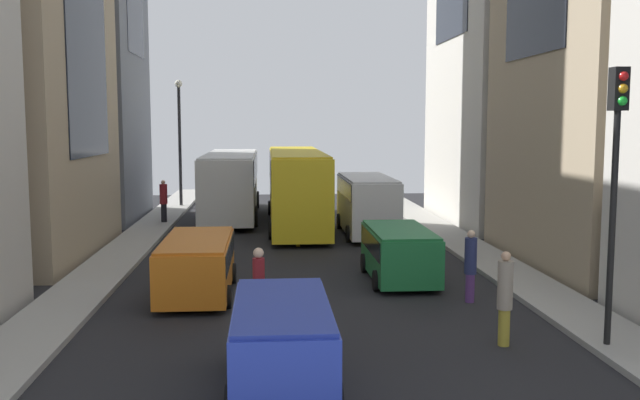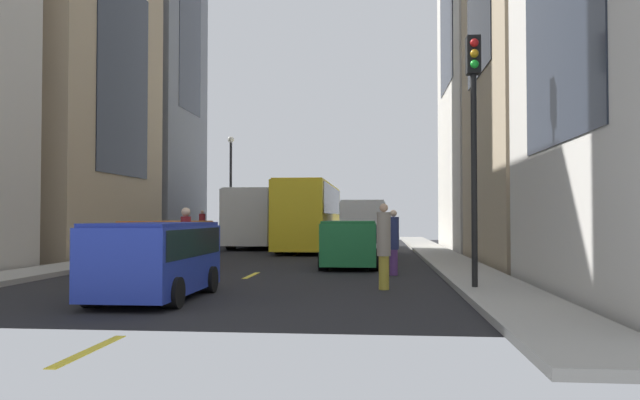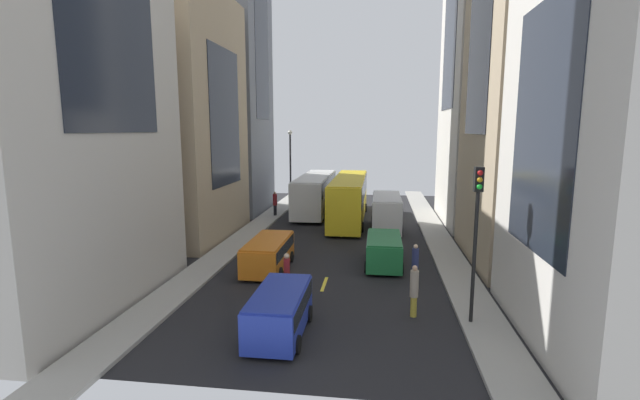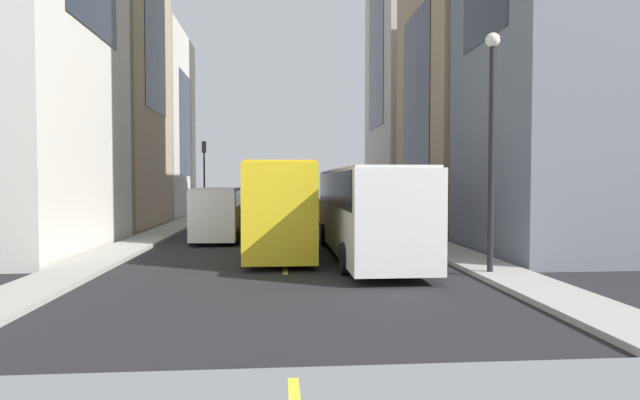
# 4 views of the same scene
# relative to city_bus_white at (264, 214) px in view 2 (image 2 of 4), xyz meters

# --- Properties ---
(ground_plane) EXTENTS (39.07, 39.07, 0.00)m
(ground_plane) POSITION_rel_city_bus_white_xyz_m (3.09, -8.04, -2.01)
(ground_plane) COLOR black
(sidewalk_west) EXTENTS (1.82, 44.00, 0.15)m
(sidewalk_west) POSITION_rel_city_bus_white_xyz_m (-3.53, -8.04, -1.93)
(sidewalk_west) COLOR #9E9B93
(sidewalk_west) RESTS_ON ground
(sidewalk_east) EXTENTS (1.82, 44.00, 0.15)m
(sidewalk_east) POSITION_rel_city_bus_white_xyz_m (9.72, -8.04, -1.93)
(sidewalk_east) COLOR #9E9B93
(sidewalk_east) RESTS_ON ground
(lane_stripe_0) EXTENTS (0.16, 2.00, 0.01)m
(lane_stripe_0) POSITION_rel_city_bus_white_xyz_m (3.09, -29.04, -2.00)
(lane_stripe_0) COLOR yellow
(lane_stripe_0) RESTS_ON ground
(lane_stripe_1) EXTENTS (0.16, 2.00, 0.01)m
(lane_stripe_1) POSITION_rel_city_bus_white_xyz_m (3.09, -18.54, -2.00)
(lane_stripe_1) COLOR yellow
(lane_stripe_1) RESTS_ON ground
(lane_stripe_2) EXTENTS (0.16, 2.00, 0.01)m
(lane_stripe_2) POSITION_rel_city_bus_white_xyz_m (3.09, -8.04, -2.00)
(lane_stripe_2) COLOR yellow
(lane_stripe_2) RESTS_ON ground
(lane_stripe_3) EXTENTS (0.16, 2.00, 0.01)m
(lane_stripe_3) POSITION_rel_city_bus_white_xyz_m (3.09, 2.46, -2.00)
(lane_stripe_3) COLOR yellow
(lane_stripe_3) RESTS_ON ground
(lane_stripe_4) EXTENTS (0.16, 2.00, 0.01)m
(lane_stripe_4) POSITION_rel_city_bus_white_xyz_m (3.09, 12.96, -2.00)
(lane_stripe_4) COLOR yellow
(lane_stripe_4) RESTS_ON ground
(building_west_1) EXTENTS (9.87, 10.10, 16.38)m
(building_west_1) POSITION_rel_city_bus_white_xyz_m (-9.53, -10.06, 6.18)
(building_west_1) COLOR tan
(building_west_1) RESTS_ON ground
(city_bus_white) EXTENTS (2.80, 11.56, 3.35)m
(city_bus_white) POSITION_rel_city_bus_white_xyz_m (0.00, 0.00, 0.00)
(city_bus_white) COLOR silver
(city_bus_white) RESTS_ON ground
(streetcar_yellow) EXTENTS (2.70, 12.88, 3.59)m
(streetcar_yellow) POSITION_rel_city_bus_white_xyz_m (3.26, -3.26, 0.12)
(streetcar_yellow) COLOR yellow
(streetcar_yellow) RESTS_ON ground
(delivery_van_white) EXTENTS (2.25, 5.97, 2.58)m
(delivery_van_white) POSITION_rel_city_bus_white_xyz_m (6.25, -6.32, -0.49)
(delivery_van_white) COLOR white
(delivery_van_white) RESTS_ON ground
(car_green_0) EXTENTS (2.02, 4.17, 1.65)m
(car_green_0) POSITION_rel_city_bus_white_xyz_m (5.97, -15.25, -1.03)
(car_green_0) COLOR #1E7238
(car_green_0) RESTS_ON ground
(car_blue_1) EXTENTS (1.95, 4.10, 1.67)m
(car_blue_1) POSITION_rel_city_bus_white_xyz_m (2.13, -24.01, -1.03)
(car_blue_1) COLOR #2338AD
(car_blue_1) RESTS_ON ground
(car_orange_2) EXTENTS (2.07, 4.70, 1.66)m
(car_orange_2) POSITION_rel_city_bus_white_xyz_m (-0.14, -16.67, -1.03)
(car_orange_2) COLOR orange
(car_orange_2) RESTS_ON ground
(pedestrian_crossing_mid) EXTENTS (0.34, 0.34, 2.01)m
(pedestrian_crossing_mid) POSITION_rel_city_bus_white_xyz_m (7.43, -18.01, -0.94)
(pedestrian_crossing_mid) COLOR #593372
(pedestrian_crossing_mid) RESTS_ON ground
(pedestrian_waiting_curb) EXTENTS (0.34, 0.34, 2.13)m
(pedestrian_waiting_curb) POSITION_rel_city_bus_white_xyz_m (7.09, -21.76, -0.88)
(pedestrian_waiting_curb) COLOR gold
(pedestrian_waiting_curb) RESTS_ON ground
(pedestrian_walking_far) EXTENTS (0.37, 0.37, 2.03)m
(pedestrian_walking_far) POSITION_rel_city_bus_white_xyz_m (-3.11, -2.61, -0.78)
(pedestrian_walking_far) COLOR black
(pedestrian_walking_far) RESTS_ON ground
(pedestrian_crossing_near) EXTENTS (0.28, 0.28, 2.05)m
(pedestrian_crossing_near) POSITION_rel_city_bus_white_xyz_m (1.66, -20.50, -0.88)
(pedestrian_crossing_near) COLOR #336B38
(pedestrian_crossing_near) RESTS_ON ground
(traffic_light_near_corner) EXTENTS (0.32, 0.44, 5.93)m
(traffic_light_near_corner) POSITION_rel_city_bus_white_xyz_m (9.21, -22.29, 2.26)
(traffic_light_near_corner) COLOR black
(traffic_light_near_corner) RESTS_ON ground
(streetlamp_near) EXTENTS (0.44, 0.44, 7.21)m
(streetlamp_near) POSITION_rel_city_bus_white_xyz_m (-3.12, 4.25, 2.55)
(streetlamp_near) COLOR black
(streetlamp_near) RESTS_ON ground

